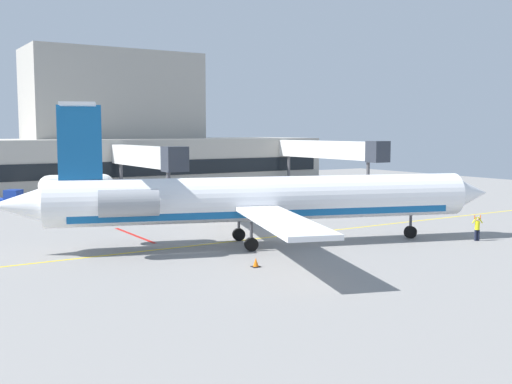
# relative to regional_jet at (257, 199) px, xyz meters

# --- Properties ---
(ground) EXTENTS (120.00, 120.00, 0.11)m
(ground) POSITION_rel_regional_jet_xyz_m (4.86, 1.77, -3.23)
(ground) COLOR gray
(terminal_building) EXTENTS (57.25, 17.00, 19.37)m
(terminal_building) POSITION_rel_regional_jet_xyz_m (9.19, 50.84, 3.70)
(terminal_building) COLOR #ADA89E
(terminal_building) RESTS_ON ground
(jet_bridge_west) EXTENTS (2.40, 18.84, 6.20)m
(jet_bridge_west) POSITION_rel_regional_jet_xyz_m (4.88, 31.62, 1.64)
(jet_bridge_west) COLOR silver
(jet_bridge_west) RESTS_ON ground
(jet_bridge_east) EXTENTS (2.40, 21.57, 6.58)m
(jet_bridge_east) POSITION_rel_regional_jet_xyz_m (31.17, 30.23, 2.02)
(jet_bridge_east) COLOR silver
(jet_bridge_east) RESTS_ON ground
(regional_jet) EXTENTS (34.08, 26.21, 9.58)m
(regional_jet) POSITION_rel_regional_jet_xyz_m (0.00, 0.00, 0.00)
(regional_jet) COLOR white
(regional_jet) RESTS_ON ground
(baggage_tug) EXTENTS (3.56, 4.10, 1.97)m
(baggage_tug) POSITION_rel_regional_jet_xyz_m (5.04, 22.08, -2.27)
(baggage_tug) COLOR #19389E
(baggage_tug) RESTS_ON ground
(pushback_tractor) EXTENTS (3.85, 3.59, 1.82)m
(pushback_tractor) POSITION_rel_regional_jet_xyz_m (-10.48, 31.53, -2.33)
(pushback_tractor) COLOR #19389E
(pushback_tractor) RESTS_ON ground
(belt_loader) EXTENTS (3.84, 3.71, 2.35)m
(belt_loader) POSITION_rel_regional_jet_xyz_m (5.36, 15.90, -2.13)
(belt_loader) COLOR #E5B20C
(belt_loader) RESTS_ON ground
(fuel_tank) EXTENTS (8.34, 3.65, 2.88)m
(fuel_tank) POSITION_rel_regional_jet_xyz_m (-2.39, 34.83, -1.58)
(fuel_tank) COLOR white
(fuel_tank) RESTS_ON ground
(marshaller) EXTENTS (0.80, 0.41, 1.86)m
(marshaller) POSITION_rel_regional_jet_xyz_m (14.21, -6.98, -2.24)
(marshaller) COLOR #191E33
(marshaller) RESTS_ON ground
(safety_cone_alpha) EXTENTS (0.47, 0.47, 0.55)m
(safety_cone_alpha) POSITION_rel_regional_jet_xyz_m (-3.75, -5.72, -2.93)
(safety_cone_alpha) COLOR orange
(safety_cone_alpha) RESTS_ON ground
(safety_cone_bravo) EXTENTS (0.47, 0.47, 0.55)m
(safety_cone_bravo) POSITION_rel_regional_jet_xyz_m (7.43, 7.77, -2.93)
(safety_cone_bravo) COLOR orange
(safety_cone_bravo) RESTS_ON ground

